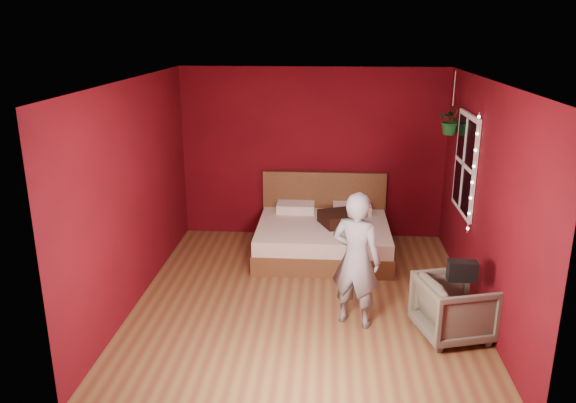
{
  "coord_description": "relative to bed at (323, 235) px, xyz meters",
  "views": [
    {
      "loc": [
        0.24,
        -6.13,
        3.15
      ],
      "look_at": [
        -0.24,
        0.4,
        1.11
      ],
      "focal_mm": 35.0,
      "sensor_mm": 36.0,
      "label": 1
    }
  ],
  "objects": [
    {
      "name": "person",
      "position": [
        0.37,
        -2.01,
        0.49
      ],
      "size": [
        0.65,
        0.55,
        1.52
      ],
      "primitive_type": "imported",
      "rotation": [
        0.0,
        0.0,
        2.74
      ],
      "color": "slate",
      "rests_on": "ground"
    },
    {
      "name": "window",
      "position": [
        1.77,
        -0.59,
        1.23
      ],
      "size": [
        0.05,
        0.97,
        1.27
      ],
      "color": "white",
      "rests_on": "room_walls"
    },
    {
      "name": "armchair",
      "position": [
        1.41,
        -2.21,
        0.06
      ],
      "size": [
        0.89,
        0.87,
        0.66
      ],
      "primitive_type": "imported",
      "rotation": [
        0.0,
        0.0,
        1.85
      ],
      "color": "#65604F",
      "rests_on": "ground"
    },
    {
      "name": "floor",
      "position": [
        -0.19,
        -1.49,
        -0.27
      ],
      "size": [
        4.5,
        4.5,
        0.0
      ],
      "primitive_type": "plane",
      "color": "brown",
      "rests_on": "ground"
    },
    {
      "name": "handbag",
      "position": [
        1.45,
        -2.22,
        0.49
      ],
      "size": [
        0.29,
        0.15,
        0.21
      ],
      "primitive_type": "cube",
      "rotation": [
        0.0,
        0.0,
        -0.01
      ],
      "color": "black",
      "rests_on": "armchair"
    },
    {
      "name": "throw_pillow",
      "position": [
        0.23,
        -0.08,
        0.29
      ],
      "size": [
        0.64,
        0.64,
        0.17
      ],
      "primitive_type": "cube",
      "rotation": [
        0.0,
        0.0,
        0.4
      ],
      "color": "black",
      "rests_on": "bed"
    },
    {
      "name": "bed",
      "position": [
        0.0,
        0.0,
        0.0
      ],
      "size": [
        1.88,
        1.6,
        1.04
      ],
      "color": "brown",
      "rests_on": "ground"
    },
    {
      "name": "hanging_plant",
      "position": [
        1.69,
        0.02,
        1.69
      ],
      "size": [
        0.37,
        0.33,
        0.84
      ],
      "color": "silver",
      "rests_on": "room_walls"
    },
    {
      "name": "room_walls",
      "position": [
        -0.19,
        -1.49,
        1.41
      ],
      "size": [
        4.04,
        4.54,
        2.62
      ],
      "color": "#600A13",
      "rests_on": "ground"
    },
    {
      "name": "fairy_lights",
      "position": [
        1.75,
        -1.11,
        1.23
      ],
      "size": [
        0.04,
        0.04,
        1.45
      ],
      "color": "silver",
      "rests_on": "room_walls"
    }
  ]
}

